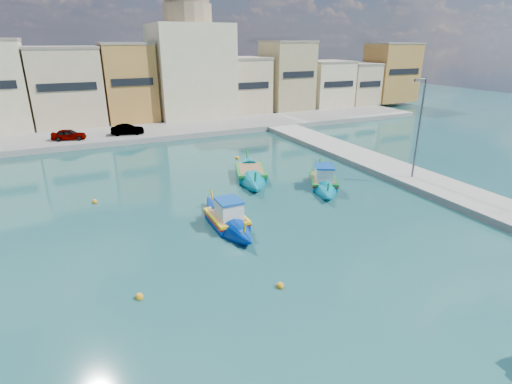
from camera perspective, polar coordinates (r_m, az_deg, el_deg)
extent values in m
plane|color=#174445|center=(19.76, -3.16, -11.20)|extent=(160.00, 160.00, 0.00)
cube|color=gray|center=(30.51, 29.94, -1.67)|extent=(4.00, 70.00, 0.50)
cube|color=gray|center=(49.06, -17.58, 7.87)|extent=(80.00, 8.00, 0.60)
cube|color=#CAB48C|center=(55.58, -25.35, 13.32)|extent=(7.88, 7.44, 8.99)
cube|color=gray|center=(55.33, -26.11, 18.06)|extent=(8.04, 7.59, 0.30)
cube|color=black|center=(51.79, -25.33, 13.42)|extent=(6.30, 0.10, 0.90)
cube|color=#BE853B|center=(55.45, -17.67, 14.52)|extent=(6.17, 6.13, 9.43)
cube|color=gray|center=(55.21, -18.25, 19.52)|extent=(6.29, 6.26, 0.30)
cube|color=black|center=(52.33, -17.21, 14.77)|extent=(4.93, 0.10, 0.90)
cube|color=tan|center=(57.90, -10.06, 13.70)|extent=(7.31, 7.69, 6.05)
cube|color=gray|center=(57.61, -10.26, 16.83)|extent=(7.46, 7.85, 0.30)
cube|color=black|center=(54.14, -8.93, 13.61)|extent=(5.85, 0.10, 0.90)
cube|color=#CAB48C|center=(60.23, -2.49, 14.90)|extent=(7.54, 7.30, 7.41)
cube|color=gray|center=(59.96, -2.55, 18.56)|extent=(7.69, 7.45, 0.30)
cube|color=black|center=(56.82, -1.00, 14.93)|extent=(6.03, 0.10, 0.90)
cube|color=tan|center=(63.45, 4.42, 16.16)|extent=(6.36, 6.97, 9.63)
cube|color=gray|center=(63.25, 4.55, 20.65)|extent=(6.48, 7.11, 0.30)
cube|color=black|center=(60.37, 6.14, 16.33)|extent=(5.09, 0.10, 0.90)
cube|color=beige|center=(67.30, 10.00, 14.91)|extent=(6.63, 6.70, 6.65)
cube|color=gray|center=(67.06, 10.19, 17.86)|extent=(6.76, 6.83, 0.30)
cube|color=black|center=(64.52, 11.78, 14.85)|extent=(5.30, 0.10, 0.90)
cube|color=#CAB48C|center=(71.29, 13.98, 14.75)|extent=(5.08, 7.51, 6.20)
cube|color=gray|center=(71.06, 14.21, 17.36)|extent=(5.18, 7.66, 0.30)
cube|color=black|center=(68.35, 16.03, 14.60)|extent=(4.06, 0.10, 0.90)
cube|color=#BE853B|center=(75.11, 18.73, 15.77)|extent=(7.79, 6.00, 9.33)
cube|color=gray|center=(74.93, 19.17, 19.42)|extent=(7.95, 6.12, 0.30)
cube|color=black|center=(72.89, 20.45, 15.82)|extent=(6.23, 0.10, 0.90)
cube|color=beige|center=(58.03, -9.35, 16.71)|extent=(10.00, 10.00, 12.00)
cylinder|color=#9E8466|center=(58.00, -9.80, 23.81)|extent=(6.40, 6.40, 2.40)
cylinder|color=#595B60|center=(32.68, 22.17, 7.86)|extent=(0.16, 0.16, 8.00)
cylinder|color=#595B60|center=(31.84, 22.63, 14.65)|extent=(1.00, 0.10, 0.10)
cube|color=#595B60|center=(31.48, 21.98, 14.59)|extent=(0.35, 0.15, 0.18)
imported|color=#4C1919|center=(47.03, -25.19, 7.44)|extent=(3.62, 2.09, 1.16)
imported|color=#4C1919|center=(47.38, -17.89, 8.50)|extent=(3.70, 1.81, 1.17)
cube|color=#007DA2|center=(31.20, 9.56, 1.25)|extent=(3.14, 3.72, 0.91)
cone|color=#007DA2|center=(33.72, 9.11, 2.85)|extent=(3.01, 3.48, 2.33)
cone|color=#007DA2|center=(28.69, 10.10, -0.45)|extent=(3.01, 3.48, 2.33)
cube|color=#197D28|center=(31.08, 9.60, 1.91)|extent=(3.29, 3.91, 0.16)
cube|color=red|center=(31.13, 9.59, 1.63)|extent=(3.25, 3.81, 0.09)
cube|color=olive|center=(31.06, 9.61, 2.04)|extent=(2.76, 3.33, 0.05)
cylinder|color=#197D28|center=(33.80, 9.13, 3.93)|extent=(0.32, 0.44, 0.99)
cylinder|color=#197D28|center=(28.24, 10.24, 0.47)|extent=(0.32, 0.44, 0.99)
cube|color=white|center=(30.46, 9.76, 2.64)|extent=(1.90, 2.06, 1.00)
cube|color=#0F47A5|center=(30.29, 9.82, 3.64)|extent=(2.02, 2.19, 0.11)
cube|color=#0030A4|center=(24.33, -4.18, -4.25)|extent=(1.88, 2.98, 0.93)
cone|color=#0030A4|center=(26.43, -6.09, -2.11)|extent=(1.87, 2.77, 2.32)
cone|color=#0030A4|center=(22.26, -1.91, -6.58)|extent=(1.87, 2.77, 2.32)
cube|color=yellow|center=(24.17, -4.21, -3.41)|extent=(1.95, 3.14, 0.17)
cube|color=red|center=(24.24, -4.20, -3.77)|extent=(1.97, 3.03, 0.09)
cube|color=olive|center=(24.14, -4.21, -3.25)|extent=(1.60, 2.71, 0.06)
cylinder|color=yellow|center=(26.42, -6.31, -0.71)|extent=(0.13, 0.44, 1.01)
cylinder|color=yellow|center=(21.79, -1.68, -5.43)|extent=(0.13, 0.44, 1.01)
cube|color=white|center=(23.56, -3.87, -2.51)|extent=(1.31, 1.52, 1.02)
cube|color=#0F47A5|center=(23.34, -3.90, -1.23)|extent=(1.38, 1.63, 0.11)
cube|color=#007C96|center=(32.62, -0.76, 2.48)|extent=(3.22, 4.11, 1.09)
cone|color=#007C96|center=(35.43, -1.25, 4.07)|extent=(3.13, 3.86, 2.75)
cone|color=#007C96|center=(29.80, -0.17, 0.79)|extent=(3.13, 3.86, 2.75)
cube|color=#1B8A33|center=(32.48, -0.76, 3.25)|extent=(3.36, 4.33, 0.20)
cube|color=#197F33|center=(32.54, -0.76, 2.92)|extent=(3.34, 4.21, 0.11)
cube|color=olive|center=(32.45, -0.76, 3.40)|extent=(2.80, 3.70, 0.07)
cylinder|color=#1B8A33|center=(35.52, -1.31, 5.30)|extent=(0.31, 0.54, 1.19)
cylinder|color=#1B8A33|center=(29.29, -0.11, 1.90)|extent=(0.31, 0.54, 1.19)
sphere|color=orange|center=(18.56, -16.34, -14.18)|extent=(0.36, 0.36, 0.36)
sphere|color=orange|center=(24.32, -3.47, -4.52)|extent=(0.36, 0.36, 0.36)
sphere|color=orange|center=(37.91, -2.69, 4.87)|extent=(0.36, 0.36, 0.36)
sphere|color=orange|center=(29.65, -22.04, -1.30)|extent=(0.36, 0.36, 0.36)
sphere|color=orange|center=(29.81, 27.83, -2.12)|extent=(0.36, 0.36, 0.36)
sphere|color=orange|center=(18.57, 3.46, -13.24)|extent=(0.36, 0.36, 0.36)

